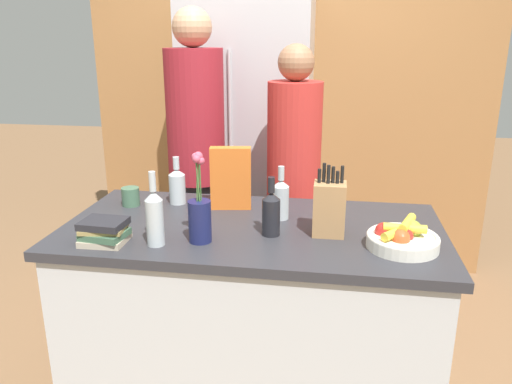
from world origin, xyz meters
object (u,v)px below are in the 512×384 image
fruit_bowl (402,238)px  book_stack (104,232)px  refrigerator (249,146)px  person_at_sink (197,153)px  bottle_water (271,212)px  bottle_wine (155,217)px  bottle_vinegar (281,198)px  flower_vase (200,216)px  coffee_mug (131,196)px  knife_block (329,208)px  person_in_blue (293,177)px  cereal_box (231,178)px  bottle_oil (177,185)px

fruit_bowl → book_stack: size_ratio=1.50×
refrigerator → person_at_sink: size_ratio=1.06×
bottle_water → bottle_wine: bearing=-158.3°
fruit_bowl → book_stack: fruit_bowl is taller
bottle_vinegar → bottle_wine: 0.58m
fruit_bowl → book_stack: (-1.15, -0.13, 0.01)m
flower_vase → coffee_mug: 0.59m
knife_block → flower_vase: size_ratio=0.82×
bottle_vinegar → person_in_blue: (0.01, 0.54, -0.05)m
cereal_box → flower_vase: bearing=-95.5°
flower_vase → book_stack: flower_vase is taller
coffee_mug → person_in_blue: size_ratio=0.07×
cereal_box → bottle_vinegar: (0.25, -0.10, -0.05)m
bottle_vinegar → bottle_wine: size_ratio=0.81×
bottle_oil → flower_vase: bearing=-62.4°
cereal_box → person_at_sink: person_at_sink is taller
cereal_box → person_in_blue: 0.52m
refrigerator → bottle_vinegar: bearing=-73.5°
cereal_box → person_at_sink: size_ratio=0.16×
flower_vase → cereal_box: 0.42m
cereal_box → knife_block: bearing=-29.4°
fruit_bowl → person_in_blue: (-0.49, 0.79, 0.00)m
knife_block → bottle_vinegar: bearing=144.0°
coffee_mug → bottle_wine: size_ratio=0.38×
fruit_bowl → knife_block: (-0.28, 0.09, 0.07)m
book_stack → bottle_wine: size_ratio=0.62×
cereal_box → bottle_water: bearing=-52.8°
coffee_mug → person_at_sink: (0.19, 0.51, 0.11)m
book_stack → person_at_sink: size_ratio=0.10×
bottle_oil → bottle_wine: bearing=-82.1°
knife_block → cereal_box: 0.53m
knife_block → flower_vase: (-0.50, -0.15, -0.01)m
person_in_blue → book_stack: bearing=-124.4°
coffee_mug → bottle_oil: 0.23m
bottle_wine → bottle_water: 0.46m
knife_block → bottle_water: 0.24m
bottle_wine → person_at_sink: (-0.09, 0.95, 0.03)m
knife_block → bottle_wine: (-0.66, -0.21, 0.00)m
book_stack → bottle_oil: bearing=75.2°
knife_block → flower_vase: 0.52m
cereal_box → book_stack: bearing=-130.0°
refrigerator → flower_vase: size_ratio=5.31×
cereal_box → bottle_vinegar: cereal_box is taller
flower_vase → person_at_sink: person_at_sink is taller
book_stack → bottle_water: size_ratio=0.75×
coffee_mug → bottle_vinegar: (0.73, -0.07, 0.05)m
bottle_vinegar → bottle_water: bottle_water is taller
refrigerator → fruit_bowl: 1.62m
bottle_water → bottle_vinegar: bearing=84.7°
book_stack → bottle_wine: (0.21, 0.01, 0.07)m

